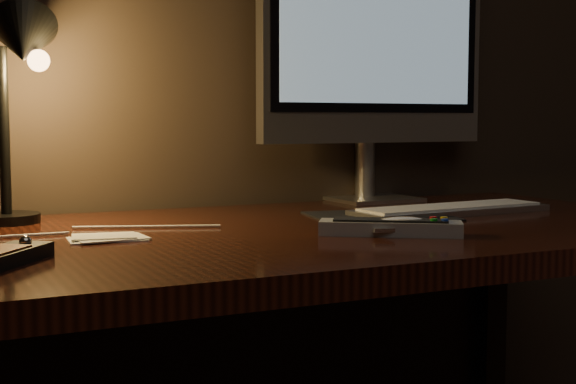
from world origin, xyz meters
name	(u,v)px	position (x,y,z in m)	size (l,w,h in m)	color
desk	(251,296)	(0.00, 1.93, 0.62)	(1.60, 0.75, 0.75)	#39150D
monitor	(375,43)	(0.41, 2.18, 1.10)	(0.57, 0.17, 0.60)	silver
keyboard	(451,209)	(0.42, 1.91, 0.76)	(0.42, 0.12, 0.02)	silver
mousepad	(380,216)	(0.26, 1.92, 0.75)	(0.25, 0.20, 0.00)	black
mouse	(402,229)	(0.17, 1.70, 0.76)	(0.11, 0.06, 0.02)	white
media_remote	(3,256)	(-0.44, 1.70, 0.76)	(0.14, 0.16, 0.03)	black
tv_remote	(390,227)	(0.15, 1.71, 0.76)	(0.22, 0.17, 0.03)	#979B9D
papers	(107,238)	(-0.27, 1.86, 0.75)	(0.12, 0.08, 0.01)	white
desk_lamp	(20,74)	(-0.36, 2.09, 1.01)	(0.18, 0.20, 0.39)	black
cable	(69,233)	(-0.31, 1.94, 0.75)	(0.00, 0.00, 0.52)	white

